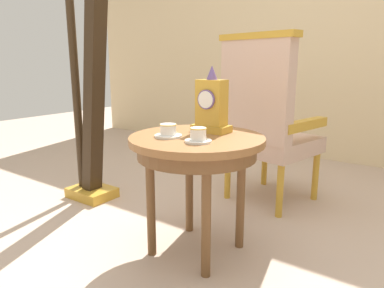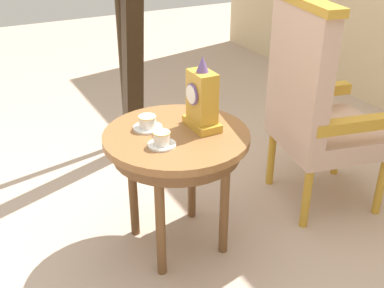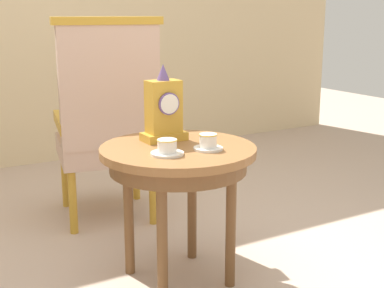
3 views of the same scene
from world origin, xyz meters
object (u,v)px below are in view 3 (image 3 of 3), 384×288
Objects in this scene: side_table at (178,164)px; teacup_left at (167,148)px; teacup_right at (208,143)px; mantel_clock at (164,110)px; armchair at (107,119)px.

teacup_left reaches higher than side_table.
mantel_clock is (-0.08, 0.24, 0.11)m from teacup_right.
side_table is at bearing -90.28° from mantel_clock.
mantel_clock is at bearing 65.52° from teacup_left.
side_table is 0.17m from teacup_right.
side_table is at bearing 43.30° from teacup_left.
side_table is 1.97× the size of mantel_clock.
teacup_left is at bearing -136.70° from side_table.
mantel_clock is (0.00, 0.13, 0.21)m from side_table.
armchair reaches higher than teacup_right.
side_table is 5.44× the size of teacup_right.
armchair is at bearing 83.47° from teacup_left.
teacup_right is at bearing -4.01° from teacup_left.
armchair is (-0.08, 0.91, -0.05)m from teacup_right.
teacup_right is at bearing -84.97° from armchair.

